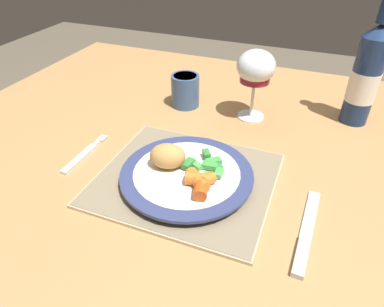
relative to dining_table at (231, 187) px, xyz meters
name	(u,v)px	position (x,y,z in m)	size (l,w,h in m)	color
dining_table	(231,187)	(0.00, 0.00, 0.00)	(1.34, 1.02, 0.74)	#AD7F4C
placemat	(186,179)	(-0.06, -0.10, 0.08)	(0.31, 0.27, 0.01)	tan
dinner_plate	(187,176)	(-0.06, -0.11, 0.10)	(0.23, 0.23, 0.02)	white
breaded_croquettes	(168,156)	(-0.09, -0.10, 0.13)	(0.07, 0.06, 0.04)	#A87033
green_beans_pile	(206,165)	(-0.03, -0.09, 0.11)	(0.07, 0.09, 0.02)	#4CA84C
glazed_carrots	(199,182)	(-0.02, -0.14, 0.12)	(0.05, 0.06, 0.02)	orange
fork	(83,156)	(-0.28, -0.11, 0.08)	(0.01, 0.14, 0.01)	silver
table_knife	(305,237)	(0.16, -0.16, 0.08)	(0.02, 0.18, 0.01)	silver
wine_glass	(256,69)	(-0.01, 0.17, 0.20)	(0.08, 0.08, 0.16)	silver
bottle	(366,76)	(0.22, 0.24, 0.19)	(0.06, 0.06, 0.29)	navy
drinking_cup	(185,90)	(-0.17, 0.17, 0.12)	(0.07, 0.07, 0.08)	#385684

